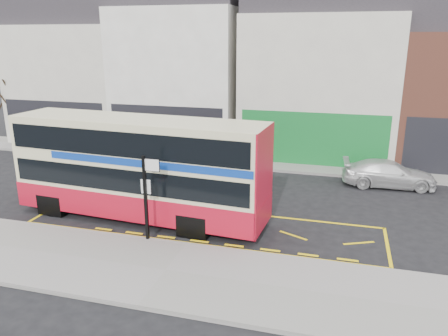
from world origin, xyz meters
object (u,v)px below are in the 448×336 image
(car_silver, at_px, (143,155))
(car_grey, at_px, (208,158))
(street_tree_left, at_px, (3,87))
(street_tree_right, at_px, (318,104))
(double_decker_bus, at_px, (140,167))
(car_white, at_px, (389,174))
(bus_stop_post, at_px, (147,190))

(car_silver, relative_size, car_grey, 0.90)
(street_tree_left, distance_m, street_tree_right, 21.35)
(car_grey, bearing_deg, double_decker_bus, 162.35)
(car_white, height_order, street_tree_left, street_tree_left)
(double_decker_bus, bearing_deg, bus_stop_post, -54.12)
(car_silver, bearing_deg, car_grey, -100.05)
(car_white, bearing_deg, car_grey, 83.86)
(street_tree_left, bearing_deg, bus_stop_post, -36.14)
(double_decker_bus, xyz_separation_m, bus_stop_post, (1.26, -2.03, -0.17))
(double_decker_bus, relative_size, bus_stop_post, 3.37)
(bus_stop_post, distance_m, street_tree_right, 13.61)
(double_decker_bus, distance_m, car_grey, 7.61)
(bus_stop_post, height_order, car_silver, bus_stop_post)
(car_white, bearing_deg, street_tree_right, 44.47)
(bus_stop_post, distance_m, car_silver, 10.41)
(car_silver, height_order, car_white, car_white)
(street_tree_left, bearing_deg, double_decker_bus, -33.29)
(car_grey, xyz_separation_m, street_tree_left, (-15.55, 2.43, 3.30))
(car_grey, distance_m, street_tree_left, 16.08)
(car_white, distance_m, street_tree_right, 5.99)
(car_white, bearing_deg, street_tree_left, 79.86)
(bus_stop_post, height_order, street_tree_left, street_tree_left)
(car_silver, height_order, street_tree_right, street_tree_right)
(car_silver, bearing_deg, bus_stop_post, -167.09)
(car_silver, bearing_deg, double_decker_bus, -168.63)
(bus_stop_post, height_order, street_tree_right, street_tree_right)
(double_decker_bus, relative_size, car_white, 2.36)
(street_tree_right, bearing_deg, car_white, -41.82)
(street_tree_right, bearing_deg, bus_stop_post, -111.90)
(car_grey, xyz_separation_m, car_white, (9.70, -0.41, -0.01))
(street_tree_left, bearing_deg, car_silver, -12.93)
(double_decker_bus, height_order, car_grey, double_decker_bus)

